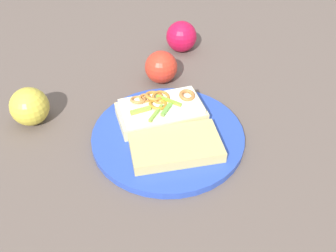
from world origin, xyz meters
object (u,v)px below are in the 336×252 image
(sandwich, at_px, (161,111))
(apple_0, at_px, (161,67))
(bread_slice_side, at_px, (176,146))
(apple_2, at_px, (30,106))
(plate, at_px, (168,136))
(apple_1, at_px, (181,37))

(sandwich, bearing_deg, apple_0, 73.53)
(bread_slice_side, xyz_separation_m, apple_2, (0.16, -0.27, 0.01))
(bread_slice_side, distance_m, apple_2, 0.31)
(apple_0, distance_m, apple_2, 0.31)
(plate, relative_size, bread_slice_side, 1.80)
(sandwich, distance_m, apple_1, 0.30)
(bread_slice_side, distance_m, apple_1, 0.39)
(apple_0, bearing_deg, apple_1, -151.18)
(plate, distance_m, bread_slice_side, 0.05)
(apple_0, height_order, apple_2, apple_2)
(apple_2, bearing_deg, apple_1, -179.14)
(apple_2, bearing_deg, plate, 127.88)
(plate, height_order, apple_2, apple_2)
(apple_0, bearing_deg, bread_slice_side, 55.61)
(plate, bearing_deg, apple_0, -126.79)
(apple_0, distance_m, apple_1, 0.15)
(apple_0, xyz_separation_m, apple_2, (0.30, -0.07, 0.00))
(bread_slice_side, bearing_deg, plate, 95.48)
(sandwich, height_order, bread_slice_side, sandwich)
(apple_1, bearing_deg, apple_0, 28.82)
(bread_slice_side, bearing_deg, apple_1, 75.42)
(bread_slice_side, height_order, apple_2, apple_2)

